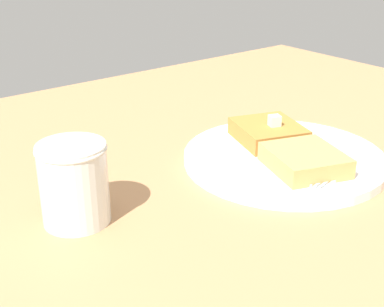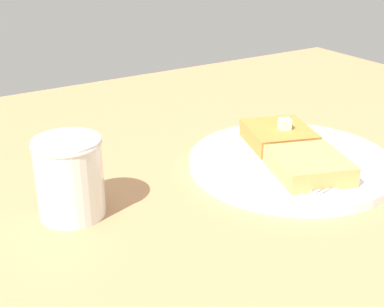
% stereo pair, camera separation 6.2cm
% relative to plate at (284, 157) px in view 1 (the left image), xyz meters
% --- Properties ---
extents(table_surface, '(1.07, 1.07, 0.03)m').
position_rel_plate_xyz_m(table_surface, '(0.03, -0.00, -0.02)').
color(table_surface, '#B17D52').
rests_on(table_surface, ground).
extents(plate, '(0.26, 0.26, 0.01)m').
position_rel_plate_xyz_m(plate, '(0.00, 0.00, 0.00)').
color(plate, white).
rests_on(plate, table_surface).
extents(toast_slice_left, '(0.11, 0.11, 0.02)m').
position_rel_plate_xyz_m(toast_slice_left, '(-0.05, 0.02, 0.02)').
color(toast_slice_left, '#AF7633').
rests_on(toast_slice_left, plate).
extents(toast_slice_middle, '(0.11, 0.11, 0.02)m').
position_rel_plate_xyz_m(toast_slice_middle, '(0.05, -0.02, 0.02)').
color(toast_slice_middle, tan).
rests_on(toast_slice_middle, plate).
extents(butter_pat_primary, '(0.02, 0.02, 0.01)m').
position_rel_plate_xyz_m(butter_pat_primary, '(-0.04, 0.02, 0.04)').
color(butter_pat_primary, '#F1EBCA').
rests_on(butter_pat_primary, toast_slice_left).
extents(fork, '(0.05, 0.16, 0.00)m').
position_rel_plate_xyz_m(fork, '(0.08, 0.02, 0.01)').
color(fork, silver).
rests_on(fork, plate).
extents(syrup_jar, '(0.07, 0.07, 0.09)m').
position_rel_plate_xyz_m(syrup_jar, '(-0.03, -0.28, 0.03)').
color(syrup_jar, '#572309').
rests_on(syrup_jar, table_surface).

